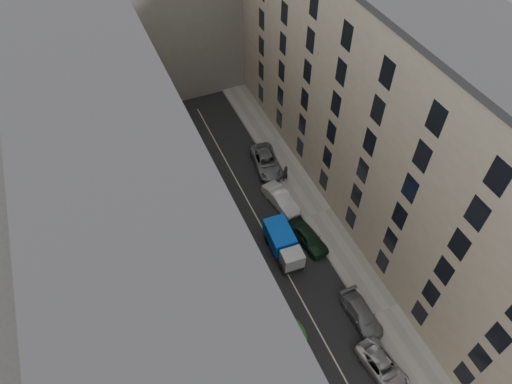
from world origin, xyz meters
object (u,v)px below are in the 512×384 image
tree_mid (176,175)px  car_left_3 (232,243)px  car_left_4 (216,196)px  car_right_2 (309,238)px  car_left_1 (299,379)px  car_left_2 (261,311)px  tree_far (142,96)px  car_left_5 (197,159)px  car_right_1 (362,314)px  car_right_0 (383,367)px  pedestrian (285,173)px  car_right_3 (281,199)px  tree_near (275,347)px  tarp_truck (283,243)px  car_right_4 (266,161)px  lamp_post (234,248)px

tree_mid → car_left_3: bearing=-61.1°
car_left_4 → car_right_2: car_left_4 is taller
car_left_3 → car_left_1: bearing=-93.7°
car_left_2 → tree_far: bearing=100.6°
car_left_5 → tree_far: bearing=122.0°
car_right_1 → car_right_0: bearing=-101.7°
car_left_3 → car_right_1: size_ratio=1.05×
car_right_0 → car_left_4: bearing=98.2°
car_left_2 → pedestrian: bearing=61.6°
car_left_3 → car_right_3: car_right_3 is taller
tree_mid → tree_near: bearing=-84.7°
tarp_truck → car_left_4: 8.64m
tarp_truck → tree_mid: 11.03m
tree_far → car_right_0: bearing=-74.4°
car_right_0 → car_right_4: bearing=80.8°
tarp_truck → tree_far: size_ratio=0.64×
car_left_5 → car_right_3: 10.23m
tarp_truck → car_left_2: bearing=-127.6°
car_right_2 → car_right_3: bearing=85.1°
tree_near → car_right_1: bearing=9.1°
car_left_5 → tree_mid: size_ratio=0.53×
car_left_1 → car_right_4: 22.27m
car_left_5 → car_right_2: size_ratio=1.00×
car_left_1 → pedestrian: pedestrian is taller
car_left_5 → car_right_0: bearing=-73.0°
car_right_0 → car_right_4: size_ratio=0.87×
car_left_4 → car_right_3: 6.29m
tree_near → car_left_3: bearing=83.6°
car_left_3 → tree_far: 18.67m
car_left_5 → car_right_0: (5.73, -26.00, -0.08)m
car_right_4 → car_right_0: bearing=-84.3°
car_right_0 → pedestrian: pedestrian is taller
car_left_2 → tree_mid: tree_mid is taller
car_right_2 → lamp_post: size_ratio=0.66×
car_right_1 → pedestrian: 15.99m
car_right_1 → tree_far: (-9.90, 28.31, 4.62)m
car_right_0 → tree_near: tree_near is taller
car_right_2 → pedestrian: size_ratio=2.24×
car_left_5 → car_right_4: size_ratio=0.82×
car_right_1 → tree_mid: tree_mid is taller
car_right_0 → car_left_1: bearing=158.0°
car_left_5 → tree_near: 23.60m
car_left_1 → car_right_2: 12.55m
tarp_truck → car_right_1: (3.00, -8.27, -0.60)m
tree_near → tree_mid: bearing=95.3°
car_left_3 → car_left_5: bearing=83.2°
tree_near → pedestrian: tree_near is taller
car_right_2 → tree_near: size_ratio=0.59×
car_right_4 → tree_mid: bearing=-155.9°
lamp_post → car_right_1: bearing=-44.2°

